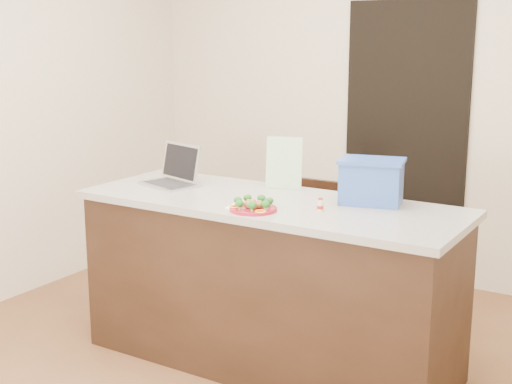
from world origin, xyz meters
The scene contains 16 objects.
ground centered at (0.00, 0.00, 0.00)m, with size 4.00×4.00×0.00m, color brown.
room_shell centered at (0.00, 0.00, 1.62)m, with size 4.00×4.00×4.00m.
doorway centered at (0.10, 1.98, 1.00)m, with size 0.90×0.02×2.00m, color black.
island centered at (0.00, 0.25, 0.46)m, with size 2.06×0.76×0.92m.
plate centered at (0.05, 0.01, 0.93)m, with size 0.24×0.24×0.02m.
meatballs centered at (0.04, 0.01, 0.95)m, with size 0.10×0.09×0.04m.
broccoli centered at (0.05, 0.01, 0.97)m, with size 0.20×0.20×0.04m.
pepper_rings centered at (0.05, 0.01, 0.94)m, with size 0.22×0.20×0.01m.
napkin centered at (-0.02, 0.06, 0.92)m, with size 0.16×0.16×0.01m, color white.
fork centered at (-0.04, 0.07, 0.93)m, with size 0.08×0.15×0.00m.
knife centered at (0.01, 0.04, 0.93)m, with size 0.03×0.18×0.01m.
yogurt_bottle centered at (0.33, 0.17, 0.95)m, with size 0.03×0.03×0.07m.
laptop centered at (-0.67, 0.30, 0.98)m, with size 0.37×0.34×0.23m.
leaflet centered at (-0.08, 0.54, 1.07)m, with size 0.20×0.00×0.29m, color white.
blue_box centered at (0.48, 0.46, 1.04)m, with size 0.37×0.30×0.23m.
chair centered at (-0.14, 1.11, 0.48)m, with size 0.37×0.37×0.84m.
Camera 1 is at (1.85, -2.88, 1.79)m, focal length 50.00 mm.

